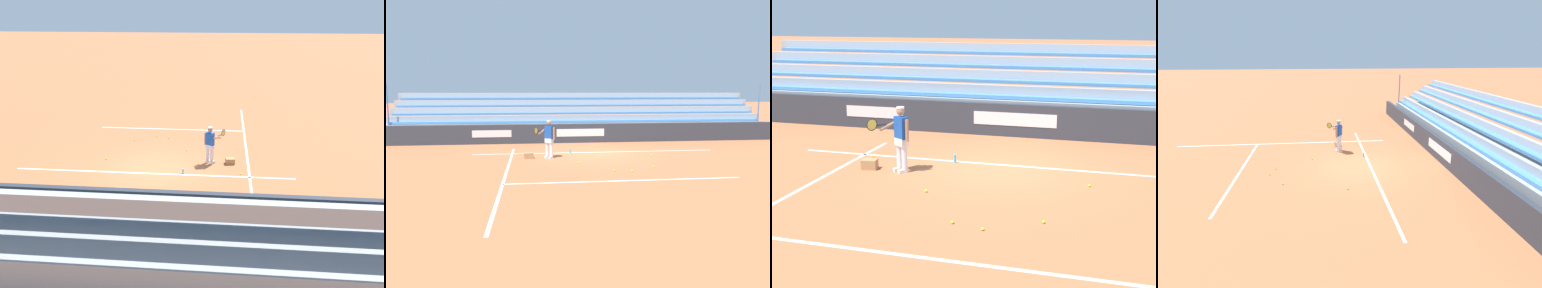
# 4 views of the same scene
# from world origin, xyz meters

# --- Properties ---
(ground_plane) EXTENTS (160.00, 160.00, 0.00)m
(ground_plane) POSITION_xyz_m (0.00, 0.00, 0.00)
(ground_plane) COLOR #B7663D
(court_baseline_white) EXTENTS (12.00, 0.10, 0.01)m
(court_baseline_white) POSITION_xyz_m (0.00, -0.50, 0.00)
(court_baseline_white) COLOR white
(court_baseline_white) RESTS_ON ground
(court_sideline_white) EXTENTS (0.10, 12.00, 0.01)m
(court_sideline_white) POSITION_xyz_m (4.11, 4.00, 0.00)
(court_sideline_white) COLOR white
(court_sideline_white) RESTS_ON ground
(court_service_line_white) EXTENTS (8.22, 0.10, 0.01)m
(court_service_line_white) POSITION_xyz_m (0.00, 5.50, 0.00)
(court_service_line_white) COLOR white
(court_service_line_white) RESTS_ON ground
(back_wall_sponsor_board) EXTENTS (24.42, 0.25, 1.10)m
(back_wall_sponsor_board) POSITION_xyz_m (0.01, -4.09, 0.55)
(back_wall_sponsor_board) COLOR #2D333D
(back_wall_sponsor_board) RESTS_ON ground
(bleacher_stand) EXTENTS (23.20, 3.20, 3.40)m
(bleacher_stand) POSITION_xyz_m (0.00, -6.32, 0.76)
(bleacher_stand) COLOR #9EA3A8
(bleacher_stand) RESTS_ON ground
(tennis_player) EXTENTS (0.93, 0.86, 1.71)m
(tennis_player) POSITION_xyz_m (2.40, 0.84, 0.89)
(tennis_player) COLOR silver
(tennis_player) RESTS_ON ground
(ball_box_cardboard) EXTENTS (0.44, 0.36, 0.26)m
(ball_box_cardboard) POSITION_xyz_m (3.30, 0.85, 0.13)
(ball_box_cardboard) COLOR #A87F51
(ball_box_cardboard) RESTS_ON ground
(tennis_ball_stray_back) EXTENTS (0.07, 0.07, 0.07)m
(tennis_ball_stray_back) POSITION_xyz_m (3.75, -0.27, 0.03)
(tennis_ball_stray_back) COLOR #CCE533
(tennis_ball_stray_back) RESTS_ON ground
(tennis_ball_far_left) EXTENTS (0.07, 0.07, 0.07)m
(tennis_ball_far_left) POSITION_xyz_m (1.20, 2.26, 0.03)
(tennis_ball_far_left) COLOR #CCE533
(tennis_ball_far_left) RESTS_ON ground
(tennis_ball_on_baseline) EXTENTS (0.07, 0.07, 0.07)m
(tennis_ball_on_baseline) POSITION_xyz_m (-1.67, 3.41, 0.03)
(tennis_ball_on_baseline) COLOR #CCE533
(tennis_ball_on_baseline) RESTS_ON ground
(tennis_ball_near_player) EXTENTS (0.07, 0.07, 0.07)m
(tennis_ball_near_player) POSITION_xyz_m (-2.41, 0.81, 0.03)
(tennis_ball_near_player) COLOR #CCE533
(tennis_ball_near_player) RESTS_ON ground
(tennis_ball_far_right) EXTENTS (0.07, 0.07, 0.07)m
(tennis_ball_far_right) POSITION_xyz_m (-0.61, 4.09, 0.03)
(tennis_ball_far_right) COLOR #CCE533
(tennis_ball_far_right) RESTS_ON ground
(tennis_ball_midcourt) EXTENTS (0.07, 0.07, 0.07)m
(tennis_ball_midcourt) POSITION_xyz_m (0.04, 3.92, 0.03)
(tennis_ball_midcourt) COLOR #CCE533
(tennis_ball_midcourt) RESTS_ON ground
(water_bottle) EXTENTS (0.07, 0.07, 0.22)m
(water_bottle) POSITION_xyz_m (1.30, -0.38, 0.11)
(water_bottle) COLOR #33B2E5
(water_bottle) RESTS_ON ground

